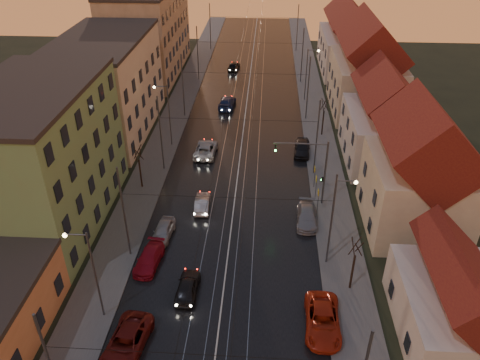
% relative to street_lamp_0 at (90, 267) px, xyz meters
% --- Properties ---
extents(ground, '(160.00, 160.00, 0.00)m').
position_rel_street_lamp_0_xyz_m(ground, '(9.10, -2.00, -4.89)').
color(ground, black).
rests_on(ground, ground).
extents(road, '(16.00, 120.00, 0.04)m').
position_rel_street_lamp_0_xyz_m(road, '(9.10, 38.00, -4.87)').
color(road, black).
rests_on(road, ground).
extents(sidewalk_left, '(4.00, 120.00, 0.15)m').
position_rel_street_lamp_0_xyz_m(sidewalk_left, '(-0.90, 38.00, -4.81)').
color(sidewalk_left, '#4C4C4C').
rests_on(sidewalk_left, ground).
extents(sidewalk_right, '(4.00, 120.00, 0.15)m').
position_rel_street_lamp_0_xyz_m(sidewalk_right, '(19.10, 38.00, -4.81)').
color(sidewalk_right, '#4C4C4C').
rests_on(sidewalk_right, ground).
extents(tram_rail_0, '(0.06, 120.00, 0.03)m').
position_rel_street_lamp_0_xyz_m(tram_rail_0, '(6.90, 38.00, -4.83)').
color(tram_rail_0, gray).
rests_on(tram_rail_0, road).
extents(tram_rail_1, '(0.06, 120.00, 0.03)m').
position_rel_street_lamp_0_xyz_m(tram_rail_1, '(8.33, 38.00, -4.83)').
color(tram_rail_1, gray).
rests_on(tram_rail_1, road).
extents(tram_rail_2, '(0.06, 120.00, 0.03)m').
position_rel_street_lamp_0_xyz_m(tram_rail_2, '(9.87, 38.00, -4.83)').
color(tram_rail_2, gray).
rests_on(tram_rail_2, road).
extents(tram_rail_3, '(0.06, 120.00, 0.03)m').
position_rel_street_lamp_0_xyz_m(tram_rail_3, '(11.30, 38.00, -4.83)').
color(tram_rail_3, gray).
rests_on(tram_rail_3, road).
extents(apartment_left_1, '(10.00, 18.00, 13.00)m').
position_rel_street_lamp_0_xyz_m(apartment_left_1, '(-8.40, 12.00, 1.61)').
color(apartment_left_1, '#669861').
rests_on(apartment_left_1, ground).
extents(apartment_left_2, '(10.00, 20.00, 12.00)m').
position_rel_street_lamp_0_xyz_m(apartment_left_2, '(-8.40, 32.00, 1.11)').
color(apartment_left_2, '#C4B097').
rests_on(apartment_left_2, ground).
extents(apartment_left_3, '(10.00, 24.00, 14.00)m').
position_rel_street_lamp_0_xyz_m(apartment_left_3, '(-8.40, 56.00, 2.11)').
color(apartment_left_3, '#8F775C').
rests_on(apartment_left_3, ground).
extents(house_right_0, '(8.16, 10.20, 5.80)m').
position_rel_street_lamp_0_xyz_m(house_right_0, '(26.10, 0.00, -1.96)').
color(house_right_0, beige).
rests_on(house_right_0, ground).
extents(house_right_1, '(8.67, 10.20, 10.80)m').
position_rel_street_lamp_0_xyz_m(house_right_1, '(26.10, 13.00, 0.56)').
color(house_right_1, '#C2B295').
rests_on(house_right_1, ground).
extents(house_right_2, '(9.18, 12.24, 9.20)m').
position_rel_street_lamp_0_xyz_m(house_right_2, '(26.10, 26.00, -0.24)').
color(house_right_2, beige).
rests_on(house_right_2, ground).
extents(house_right_3, '(9.18, 14.28, 11.50)m').
position_rel_street_lamp_0_xyz_m(house_right_3, '(26.10, 41.00, 0.92)').
color(house_right_3, '#C2B295').
rests_on(house_right_3, ground).
extents(house_right_4, '(9.18, 16.32, 10.00)m').
position_rel_street_lamp_0_xyz_m(house_right_4, '(26.10, 59.00, 0.16)').
color(house_right_4, beige).
rests_on(house_right_4, ground).
extents(catenary_pole_l_1, '(0.16, 0.16, 9.00)m').
position_rel_street_lamp_0_xyz_m(catenary_pole_l_1, '(0.50, 7.00, -0.39)').
color(catenary_pole_l_1, '#595B60').
rests_on(catenary_pole_l_1, ground).
extents(catenary_pole_r_1, '(0.16, 0.16, 9.00)m').
position_rel_street_lamp_0_xyz_m(catenary_pole_r_1, '(17.70, 7.00, -0.39)').
color(catenary_pole_r_1, '#595B60').
rests_on(catenary_pole_r_1, ground).
extents(catenary_pole_l_2, '(0.16, 0.16, 9.00)m').
position_rel_street_lamp_0_xyz_m(catenary_pole_l_2, '(0.50, 22.00, -0.39)').
color(catenary_pole_l_2, '#595B60').
rests_on(catenary_pole_l_2, ground).
extents(catenary_pole_r_2, '(0.16, 0.16, 9.00)m').
position_rel_street_lamp_0_xyz_m(catenary_pole_r_2, '(17.70, 22.00, -0.39)').
color(catenary_pole_r_2, '#595B60').
rests_on(catenary_pole_r_2, ground).
extents(catenary_pole_l_3, '(0.16, 0.16, 9.00)m').
position_rel_street_lamp_0_xyz_m(catenary_pole_l_3, '(0.50, 37.00, -0.39)').
color(catenary_pole_l_3, '#595B60').
rests_on(catenary_pole_l_3, ground).
extents(catenary_pole_r_3, '(0.16, 0.16, 9.00)m').
position_rel_street_lamp_0_xyz_m(catenary_pole_r_3, '(17.70, 37.00, -0.39)').
color(catenary_pole_r_3, '#595B60').
rests_on(catenary_pole_r_3, ground).
extents(catenary_pole_l_4, '(0.16, 0.16, 9.00)m').
position_rel_street_lamp_0_xyz_m(catenary_pole_l_4, '(0.50, 52.00, -0.39)').
color(catenary_pole_l_4, '#595B60').
rests_on(catenary_pole_l_4, ground).
extents(catenary_pole_r_4, '(0.16, 0.16, 9.00)m').
position_rel_street_lamp_0_xyz_m(catenary_pole_r_4, '(17.70, 52.00, -0.39)').
color(catenary_pole_r_4, '#595B60').
rests_on(catenary_pole_r_4, ground).
extents(catenary_pole_l_5, '(0.16, 0.16, 9.00)m').
position_rel_street_lamp_0_xyz_m(catenary_pole_l_5, '(0.50, 70.00, -0.39)').
color(catenary_pole_l_5, '#595B60').
rests_on(catenary_pole_l_5, ground).
extents(catenary_pole_r_5, '(0.16, 0.16, 9.00)m').
position_rel_street_lamp_0_xyz_m(catenary_pole_r_5, '(17.70, 70.00, -0.39)').
color(catenary_pole_r_5, '#595B60').
rests_on(catenary_pole_r_5, ground).
extents(street_lamp_0, '(1.75, 0.32, 8.00)m').
position_rel_street_lamp_0_xyz_m(street_lamp_0, '(0.00, 0.00, 0.00)').
color(street_lamp_0, '#595B60').
rests_on(street_lamp_0, ground).
extents(street_lamp_1, '(1.75, 0.32, 8.00)m').
position_rel_street_lamp_0_xyz_m(street_lamp_1, '(18.21, 8.00, 0.00)').
color(street_lamp_1, '#595B60').
rests_on(street_lamp_1, ground).
extents(street_lamp_2, '(1.75, 0.32, 8.00)m').
position_rel_street_lamp_0_xyz_m(street_lamp_2, '(0.00, 28.00, 0.00)').
color(street_lamp_2, '#595B60').
rests_on(street_lamp_2, ground).
extents(street_lamp_3, '(1.75, 0.32, 8.00)m').
position_rel_street_lamp_0_xyz_m(street_lamp_3, '(18.21, 44.00, 0.00)').
color(street_lamp_3, '#595B60').
rests_on(street_lamp_3, ground).
extents(traffic_light_mast, '(5.30, 0.32, 7.20)m').
position_rel_street_lamp_0_xyz_m(traffic_light_mast, '(17.10, 16.00, -0.29)').
color(traffic_light_mast, '#595B60').
rests_on(traffic_light_mast, ground).
extents(bare_tree_0, '(1.09, 1.09, 5.11)m').
position_rel_street_lamp_0_xyz_m(bare_tree_0, '(-1.09, 18.00, -2.40)').
color(bare_tree_0, black).
rests_on(bare_tree_0, ground).
extents(bare_tree_1, '(1.09, 1.09, 5.11)m').
position_rel_street_lamp_0_xyz_m(bare_tree_1, '(19.31, 4.00, -2.40)').
color(bare_tree_1, black).
rests_on(bare_tree_1, ground).
extents(bare_tree_2, '(1.09, 1.09, 5.11)m').
position_rel_street_lamp_0_xyz_m(bare_tree_2, '(19.51, 32.00, -2.40)').
color(bare_tree_2, black).
rests_on(bare_tree_2, ground).
extents(driving_car_0, '(1.76, 4.12, 1.39)m').
position_rel_street_lamp_0_xyz_m(driving_car_0, '(6.29, 2.74, -4.19)').
color(driving_car_0, black).
rests_on(driving_car_0, ground).
extents(driving_car_1, '(1.62, 4.07, 1.32)m').
position_rel_street_lamp_0_xyz_m(driving_car_1, '(5.96, 14.51, -4.23)').
color(driving_car_1, '#A6A6AB').
rests_on(driving_car_1, ground).
extents(driving_car_2, '(2.66, 5.41, 1.48)m').
position_rel_street_lamp_0_xyz_m(driving_car_2, '(4.90, 25.89, -4.15)').
color(driving_car_2, '#B4B4B4').
rests_on(driving_car_2, ground).
extents(driving_car_3, '(2.53, 5.44, 1.54)m').
position_rel_street_lamp_0_xyz_m(driving_car_3, '(6.27, 40.59, -4.12)').
color(driving_car_3, '#182349').
rests_on(driving_car_3, ground).
extents(driving_car_4, '(2.19, 4.51, 1.48)m').
position_rel_street_lamp_0_xyz_m(driving_car_4, '(6.05, 57.70, -4.14)').
color(driving_car_4, black).
rests_on(driving_car_4, ground).
extents(parked_left_1, '(3.08, 5.61, 1.49)m').
position_rel_street_lamp_0_xyz_m(parked_left_1, '(2.90, -2.89, -4.14)').
color(parked_left_1, '#5A120F').
rests_on(parked_left_1, ground).
extents(parked_left_2, '(2.27, 4.61, 1.29)m').
position_rel_street_lamp_0_xyz_m(parked_left_2, '(2.47, 5.89, -4.24)').
color(parked_left_2, maroon).
rests_on(parked_left_2, ground).
extents(parked_left_3, '(1.93, 4.11, 1.36)m').
position_rel_street_lamp_0_xyz_m(parked_left_3, '(2.90, 9.78, -4.21)').
color(parked_left_3, '#9B9AA0').
rests_on(parked_left_3, ground).
extents(parked_right_0, '(2.73, 5.55, 1.52)m').
position_rel_street_lamp_0_xyz_m(parked_right_0, '(16.70, -0.10, -4.13)').
color(parked_right_0, '#AF2611').
rests_on(parked_right_0, ground).
extents(parked_right_1, '(2.15, 4.81, 1.37)m').
position_rel_street_lamp_0_xyz_m(parked_right_1, '(16.34, 12.82, -4.20)').
color(parked_right_1, '#939398').
rests_on(parked_right_1, ground).
extents(parked_right_2, '(2.19, 4.71, 1.56)m').
position_rel_street_lamp_0_xyz_m(parked_right_2, '(16.61, 26.81, -4.11)').
color(parked_right_2, black).
rests_on(parked_right_2, ground).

